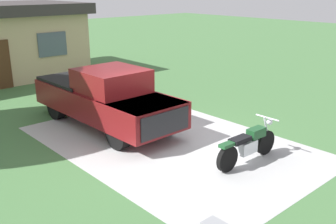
# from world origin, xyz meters

# --- Properties ---
(ground_plane) EXTENTS (80.00, 80.00, 0.00)m
(ground_plane) POSITION_xyz_m (0.00, 0.00, 0.00)
(ground_plane) COLOR #436E3D
(driveway_pad) EXTENTS (5.45, 8.26, 0.01)m
(driveway_pad) POSITION_xyz_m (0.00, 0.00, 0.00)
(driveway_pad) COLOR #ADADAD
(driveway_pad) RESTS_ON ground
(motorcycle) EXTENTS (2.21, 0.70, 1.09)m
(motorcycle) POSITION_xyz_m (0.61, -2.24, 0.47)
(motorcycle) COLOR black
(motorcycle) RESTS_ON ground
(pickup_truck) EXTENTS (2.09, 5.66, 1.90)m
(pickup_truck) POSITION_xyz_m (-0.52, 2.52, 0.95)
(pickup_truck) COLOR black
(pickup_truck) RESTS_ON ground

